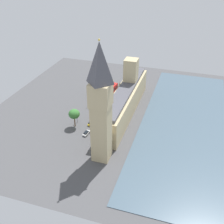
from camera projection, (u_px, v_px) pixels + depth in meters
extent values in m
plane|color=#4C4C4F|center=(121.00, 112.00, 154.42)|extent=(144.49, 144.49, 0.00)
cube|color=#475B6B|center=(184.00, 123.00, 145.23)|extent=(44.04, 130.04, 0.25)
cube|color=tan|center=(125.00, 103.00, 150.38)|extent=(10.61, 66.81, 13.62)
cube|color=tan|center=(130.00, 82.00, 156.49)|extent=(7.24, 7.24, 27.89)
cube|color=#4C4C54|center=(125.00, 90.00, 146.44)|extent=(8.07, 64.14, 1.60)
cone|color=tan|center=(130.00, 68.00, 171.83)|extent=(1.20, 1.20, 3.12)
cone|color=tan|center=(125.00, 76.00, 162.15)|extent=(1.20, 1.20, 2.65)
cone|color=tan|center=(119.00, 84.00, 152.39)|extent=(1.20, 1.20, 2.44)
cone|color=tan|center=(113.00, 93.00, 142.64)|extent=(1.20, 1.20, 2.24)
cone|color=tan|center=(106.00, 104.00, 132.77)|extent=(1.20, 1.20, 2.50)
cone|color=tan|center=(97.00, 116.00, 122.91)|extent=(1.20, 1.20, 2.72)
cube|color=tan|center=(101.00, 133.00, 114.42)|extent=(7.34, 7.34, 26.69)
cube|color=tan|center=(100.00, 94.00, 104.92)|extent=(8.08, 8.08, 10.00)
cylinder|color=silver|center=(90.00, 93.00, 106.00)|extent=(0.25, 5.58, 5.58)
torus|color=black|center=(90.00, 93.00, 106.00)|extent=(0.24, 5.82, 5.82)
cylinder|color=silver|center=(104.00, 90.00, 108.33)|extent=(5.58, 0.25, 5.58)
torus|color=black|center=(104.00, 90.00, 108.33)|extent=(5.82, 0.24, 5.82)
pyramid|color=#4C4C54|center=(100.00, 63.00, 98.19)|extent=(8.08, 8.08, 15.99)
sphere|color=gold|center=(99.00, 40.00, 93.84)|extent=(0.80, 0.80, 0.80)
cube|color=red|center=(113.00, 89.00, 174.49)|extent=(3.81, 10.73, 4.20)
cube|color=black|center=(113.00, 89.00, 174.45)|extent=(3.82, 10.34, 0.70)
cylinder|color=black|center=(112.00, 94.00, 172.31)|extent=(0.49, 1.14, 1.10)
cylinder|color=black|center=(109.00, 94.00, 173.14)|extent=(0.49, 1.14, 1.10)
cylinder|color=black|center=(117.00, 90.00, 178.01)|extent=(0.49, 1.14, 1.10)
cylinder|color=black|center=(113.00, 89.00, 178.84)|extent=(0.49, 1.14, 1.10)
cube|color=#B7B7BC|center=(109.00, 105.00, 160.36)|extent=(2.29, 4.52, 0.75)
cube|color=black|center=(108.00, 104.00, 159.82)|extent=(1.81, 2.58, 0.65)
cylinder|color=black|center=(108.00, 104.00, 161.94)|extent=(0.31, 0.70, 0.68)
cylinder|color=black|center=(111.00, 105.00, 161.36)|extent=(0.31, 0.70, 0.68)
cylinder|color=black|center=(106.00, 106.00, 159.74)|extent=(0.31, 0.70, 0.68)
cylinder|color=black|center=(109.00, 107.00, 159.16)|extent=(0.31, 0.70, 0.68)
cube|color=navy|center=(98.00, 112.00, 153.39)|extent=(2.44, 4.80, 0.75)
cube|color=black|center=(98.00, 111.00, 152.85)|extent=(1.87, 2.76, 0.65)
cylinder|color=black|center=(98.00, 111.00, 155.03)|extent=(0.34, 0.71, 0.68)
cylinder|color=black|center=(101.00, 112.00, 154.42)|extent=(0.34, 0.71, 0.68)
cylinder|color=black|center=(96.00, 114.00, 152.76)|extent=(0.34, 0.71, 0.68)
cylinder|color=black|center=(98.00, 114.00, 152.14)|extent=(0.34, 0.71, 0.68)
cube|color=gold|center=(91.00, 123.00, 143.57)|extent=(2.00, 4.59, 0.75)
cube|color=black|center=(91.00, 122.00, 143.03)|extent=(1.61, 2.60, 0.65)
cylinder|color=black|center=(91.00, 122.00, 145.16)|extent=(0.29, 0.69, 0.68)
cylinder|color=black|center=(93.00, 123.00, 144.68)|extent=(0.29, 0.69, 0.68)
cylinder|color=black|center=(88.00, 125.00, 142.86)|extent=(0.29, 0.69, 0.68)
cylinder|color=black|center=(91.00, 126.00, 142.37)|extent=(0.29, 0.69, 0.68)
cube|color=silver|center=(86.00, 133.00, 135.82)|extent=(2.37, 4.94, 0.75)
cube|color=black|center=(86.00, 132.00, 135.27)|extent=(1.86, 2.82, 0.65)
cylinder|color=black|center=(86.00, 132.00, 137.51)|extent=(0.32, 0.70, 0.68)
cylinder|color=black|center=(89.00, 133.00, 136.92)|extent=(0.32, 0.70, 0.68)
cylinder|color=black|center=(83.00, 135.00, 135.11)|extent=(0.32, 0.70, 0.68)
cylinder|color=black|center=(87.00, 136.00, 134.52)|extent=(0.32, 0.70, 0.68)
cylinder|color=#336B60|center=(107.00, 119.00, 146.76)|extent=(0.61, 0.61, 1.44)
sphere|color=#8C6647|center=(107.00, 118.00, 146.32)|extent=(0.28, 0.28, 0.28)
cube|color=black|center=(107.00, 120.00, 146.47)|extent=(0.35, 0.21, 0.26)
cylinder|color=brown|center=(100.00, 90.00, 173.56)|extent=(0.56, 0.56, 4.85)
ellipsoid|color=#2D6628|center=(100.00, 84.00, 171.38)|extent=(4.74, 4.74, 4.03)
cylinder|color=brown|center=(100.00, 88.00, 176.69)|extent=(0.56, 0.56, 4.17)
ellipsoid|color=#235623|center=(100.00, 83.00, 174.65)|extent=(4.94, 4.94, 4.20)
cylinder|color=brown|center=(75.00, 122.00, 141.19)|extent=(0.56, 0.56, 5.34)
ellipsoid|color=#387533|center=(74.00, 114.00, 138.67)|extent=(5.82, 5.82, 4.94)
cylinder|color=black|center=(89.00, 102.00, 158.75)|extent=(0.18, 0.18, 5.55)
sphere|color=#F2EAC6|center=(89.00, 98.00, 157.17)|extent=(0.56, 0.56, 0.56)
cylinder|color=black|center=(77.00, 118.00, 144.06)|extent=(0.18, 0.18, 5.83)
sphere|color=#F2EAC6|center=(77.00, 113.00, 142.41)|extent=(0.56, 0.56, 0.56)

